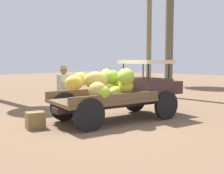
% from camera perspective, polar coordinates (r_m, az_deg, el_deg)
% --- Properties ---
extents(ground_plane, '(60.00, 60.00, 0.00)m').
position_cam_1_polar(ground_plane, '(8.35, -0.87, -7.49)').
color(ground_plane, brown).
extents(truck, '(4.66, 2.66, 1.89)m').
position_cam_1_polar(truck, '(8.74, 2.34, -0.46)').
color(truck, '#3E2728').
rests_on(truck, ground).
extents(farmer, '(0.53, 0.46, 1.71)m').
position_cam_1_polar(farmer, '(9.20, -9.86, -0.26)').
color(farmer, '#443E4F').
rests_on(farmer, ground).
extents(wooden_crate, '(0.58, 0.51, 0.47)m').
position_cam_1_polar(wooden_crate, '(7.95, -15.54, -6.63)').
color(wooden_crate, olive).
rests_on(wooden_crate, ground).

